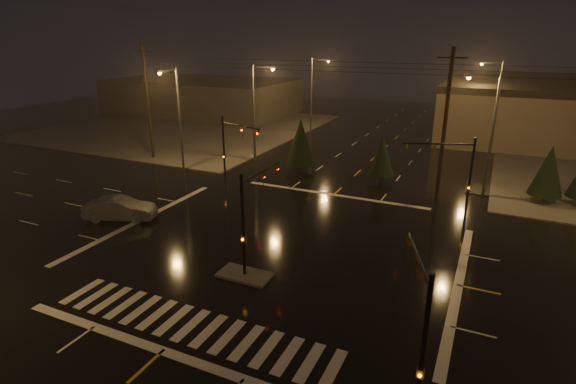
# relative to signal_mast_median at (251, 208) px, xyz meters

# --- Properties ---
(ground) EXTENTS (140.00, 140.00, 0.00)m
(ground) POSITION_rel_signal_mast_median_xyz_m (-0.00, 3.07, -3.75)
(ground) COLOR black
(ground) RESTS_ON ground
(sidewalk_nw) EXTENTS (36.00, 36.00, 0.12)m
(sidewalk_nw) POSITION_rel_signal_mast_median_xyz_m (-30.00, 33.07, -3.69)
(sidewalk_nw) COLOR #4D4A45
(sidewalk_nw) RESTS_ON ground
(median_island) EXTENTS (3.00, 1.60, 0.15)m
(median_island) POSITION_rel_signal_mast_median_xyz_m (-0.00, -0.93, -3.68)
(median_island) COLOR #4D4A45
(median_island) RESTS_ON ground
(crosswalk) EXTENTS (15.00, 2.60, 0.01)m
(crosswalk) POSITION_rel_signal_mast_median_xyz_m (-0.00, -5.93, -3.75)
(crosswalk) COLOR beige
(crosswalk) RESTS_ON ground
(stop_bar_near) EXTENTS (16.00, 0.50, 0.01)m
(stop_bar_near) POSITION_rel_signal_mast_median_xyz_m (-0.00, -7.93, -3.75)
(stop_bar_near) COLOR beige
(stop_bar_near) RESTS_ON ground
(stop_bar_far) EXTENTS (16.00, 0.50, 0.01)m
(stop_bar_far) POSITION_rel_signal_mast_median_xyz_m (-0.00, 14.07, -3.75)
(stop_bar_far) COLOR beige
(stop_bar_far) RESTS_ON ground
(commercial_block) EXTENTS (30.00, 18.00, 5.60)m
(commercial_block) POSITION_rel_signal_mast_median_xyz_m (-35.00, 45.07, -0.95)
(commercial_block) COLOR #3B3634
(commercial_block) RESTS_ON ground
(signal_mast_median) EXTENTS (0.25, 4.59, 6.00)m
(signal_mast_median) POSITION_rel_signal_mast_median_xyz_m (0.00, 0.00, 0.00)
(signal_mast_median) COLOR black
(signal_mast_median) RESTS_ON ground
(signal_mast_ne) EXTENTS (4.84, 1.86, 6.00)m
(signal_mast_ne) POSITION_rel_signal_mast_median_xyz_m (9.50, 13.21, 0.04)
(signal_mast_ne) COLOR black
(signal_mast_ne) RESTS_ON ground
(signal_mast_nw) EXTENTS (4.84, 1.86, 6.00)m
(signal_mast_nw) POSITION_rel_signal_mast_median_xyz_m (-9.50, 13.21, 0.04)
(signal_mast_nw) COLOR black
(signal_mast_nw) RESTS_ON ground
(signal_mast_se) EXTENTS (1.55, 3.87, 6.00)m
(signal_mast_se) POSITION_rel_signal_mast_median_xyz_m (10.23, -6.68, -0.04)
(signal_mast_se) COLOR black
(signal_mast_se) RESTS_ON ground
(streetlight_1) EXTENTS (2.77, 0.32, 10.00)m
(streetlight_1) POSITION_rel_signal_mast_median_xyz_m (-11.18, 21.07, 2.05)
(streetlight_1) COLOR #38383A
(streetlight_1) RESTS_ON ground
(streetlight_2) EXTENTS (2.77, 0.32, 10.00)m
(streetlight_2) POSITION_rel_signal_mast_median_xyz_m (-11.18, 37.07, 2.05)
(streetlight_2) COLOR #38383A
(streetlight_2) RESTS_ON ground
(streetlight_3) EXTENTS (2.77, 0.32, 10.00)m
(streetlight_3) POSITION_rel_signal_mast_median_xyz_m (11.18, 19.07, 2.05)
(streetlight_3) COLOR #38383A
(streetlight_3) RESTS_ON ground
(streetlight_4) EXTENTS (2.77, 0.32, 10.00)m
(streetlight_4) POSITION_rel_signal_mast_median_xyz_m (11.18, 39.07, 2.05)
(streetlight_4) COLOR #38383A
(streetlight_4) RESTS_ON ground
(streetlight_5) EXTENTS (0.32, 2.77, 10.00)m
(streetlight_5) POSITION_rel_signal_mast_median_xyz_m (-16.00, 14.26, 2.05)
(streetlight_5) COLOR #38383A
(streetlight_5) RESTS_ON ground
(utility_pole_0) EXTENTS (2.20, 0.32, 12.00)m
(utility_pole_0) POSITION_rel_signal_mast_median_xyz_m (-22.00, 17.07, 2.38)
(utility_pole_0) COLOR black
(utility_pole_0) RESTS_ON ground
(utility_pole_1) EXTENTS (2.20, 0.32, 12.00)m
(utility_pole_1) POSITION_rel_signal_mast_median_xyz_m (8.00, 17.07, 2.38)
(utility_pole_1) COLOR black
(utility_pole_1) RESTS_ON ground
(conifer_0) EXTENTS (2.58, 2.58, 4.73)m
(conifer_0) POSITION_rel_signal_mast_median_xyz_m (15.94, 19.40, -1.04)
(conifer_0) COLOR black
(conifer_0) RESTS_ON ground
(conifer_3) EXTENTS (2.89, 2.89, 5.22)m
(conifer_3) POSITION_rel_signal_mast_median_xyz_m (-5.44, 19.47, -0.80)
(conifer_3) COLOR black
(conifer_3) RESTS_ON ground
(conifer_4) EXTENTS (2.34, 2.34, 4.36)m
(conifer_4) POSITION_rel_signal_mast_median_xyz_m (2.71, 19.21, -1.22)
(conifer_4) COLOR black
(conifer_4) RESTS_ON ground
(car_crossing) EXTENTS (5.36, 3.66, 1.67)m
(car_crossing) POSITION_rel_signal_mast_median_xyz_m (-12.39, 2.39, -2.92)
(car_crossing) COLOR #4F5156
(car_crossing) RESTS_ON ground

